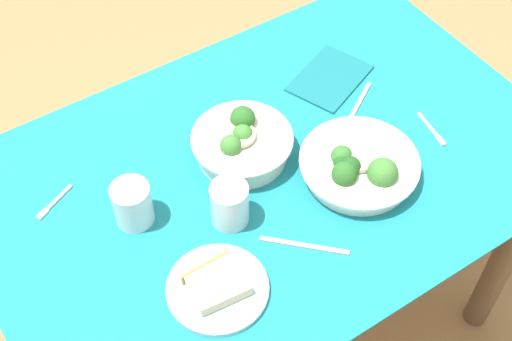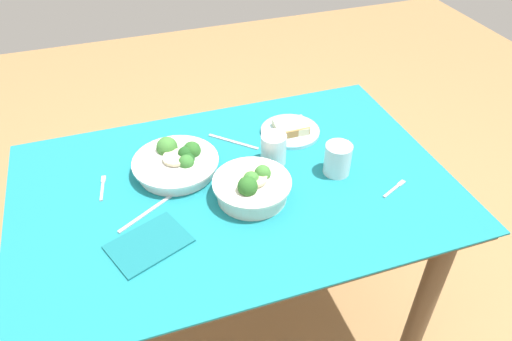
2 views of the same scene
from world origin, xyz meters
The scene contains 12 objects.
ground_plane centered at (0.00, 0.00, 0.00)m, with size 6.00×6.00×0.00m, color #9E7547.
dining_table centered at (0.00, 0.00, 0.64)m, with size 1.31×0.86×0.77m.
broccoli_bowl_far centered at (-0.15, 0.13, 0.80)m, with size 0.27×0.27×0.09m.
broccoli_bowl_near centered at (0.04, -0.07, 0.80)m, with size 0.23×0.23×0.10m.
bread_side_plate centered at (0.27, 0.20, 0.78)m, with size 0.20×0.20×0.04m.
water_glass_center centered at (0.15, 0.07, 0.82)m, with size 0.08×0.08×0.10m, color silver.
water_glass_side centered at (0.32, -0.04, 0.82)m, with size 0.08×0.08×0.10m, color silver.
fork_by_far_bowl centered at (-0.38, 0.12, 0.77)m, with size 0.03×0.11×0.00m.
fork_by_near_bowl centered at (0.45, -0.17, 0.77)m, with size 0.10×0.05×0.00m.
table_knife_left centered at (0.06, 0.21, 0.77)m, with size 0.19×0.01×0.00m, color #B7B7BC.
table_knife_right centered at (-0.27, -0.04, 0.77)m, with size 0.20×0.01×0.00m, color #B7B7BC.
napkin_folded_upper centered at (-0.28, -0.16, 0.77)m, with size 0.20×0.14×0.01m, color #156870.
Camera 2 is at (-0.29, -1.06, 1.72)m, focal length 33.59 mm.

